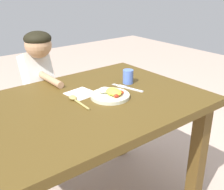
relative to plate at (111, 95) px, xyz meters
name	(u,v)px	position (x,y,z in m)	size (l,w,h in m)	color
dining_table	(88,120)	(-0.12, 0.04, -0.13)	(1.21, 0.86, 0.72)	#503B16
plate	(111,95)	(0.00, 0.00, 0.00)	(0.21, 0.21, 0.05)	beige
fork	(128,88)	(0.16, 0.04, -0.01)	(0.07, 0.20, 0.01)	silver
spoon	(75,99)	(-0.17, 0.08, -0.01)	(0.04, 0.19, 0.02)	tan
drinking_cup	(128,77)	(0.22, 0.11, 0.02)	(0.06, 0.06, 0.08)	#5477D4
person	(40,100)	(-0.14, 0.60, -0.19)	(0.18, 0.43, 1.01)	#3B5073
napkin	(81,94)	(-0.09, 0.14, -0.02)	(0.14, 0.14, 0.00)	white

